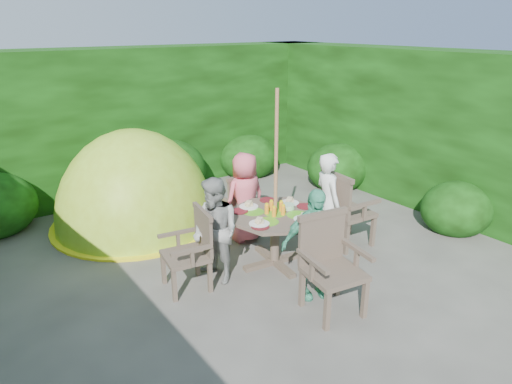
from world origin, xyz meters
TOP-DOWN VIEW (x-y plane):
  - ground at (0.00, 0.00)m, footprint 60.00×60.00m
  - hedge_enclosure at (0.00, 1.33)m, footprint 9.00×9.00m
  - patio_table at (0.55, 0.15)m, footprint 1.33×1.33m
  - parasol_pole at (0.54, 0.15)m, footprint 0.05×0.05m
  - garden_chair_right at (1.62, 0.01)m, footprint 0.60×0.66m
  - garden_chair_left at (-0.55, 0.29)m, footprint 0.56×0.61m
  - garden_chair_back at (0.70, 1.25)m, footprint 0.54×0.48m
  - garden_chair_front at (0.41, -0.93)m, footprint 0.69×0.63m
  - child_right at (1.34, 0.05)m, footprint 0.44×0.56m
  - child_left at (-0.25, 0.26)m, footprint 0.55×0.67m
  - child_back at (0.64, 0.95)m, footprint 0.62×0.40m
  - child_front at (0.44, -0.64)m, footprint 0.80×0.52m
  - dome_tent at (-0.37, 2.38)m, footprint 2.53×2.53m

SIDE VIEW (x-z plane):
  - ground at x=0.00m, z-range 0.00..0.00m
  - dome_tent at x=-0.37m, z-range -1.45..1.45m
  - garden_chair_back at x=0.70m, z-range 0.03..0.89m
  - garden_chair_left at x=-0.55m, z-range 0.03..0.93m
  - garden_chair_front at x=0.41m, z-range 0.03..1.04m
  - garden_chair_right at x=1.62m, z-range 0.03..1.05m
  - patio_table at x=0.55m, z-range 0.17..1.00m
  - child_front at x=0.44m, z-range 0.00..1.26m
  - child_left at x=-0.25m, z-range 0.00..1.26m
  - child_back at x=0.64m, z-range 0.00..1.26m
  - child_right at x=1.34m, z-range 0.00..1.35m
  - parasol_pole at x=0.54m, z-range 0.00..2.20m
  - hedge_enclosure at x=0.00m, z-range 0.00..2.50m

